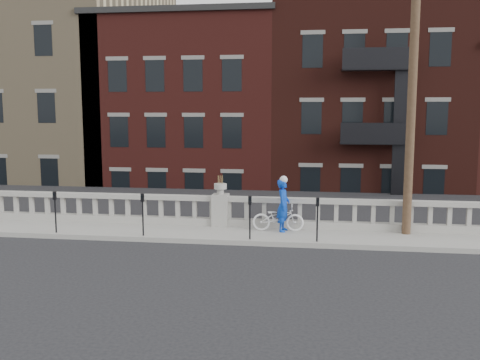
# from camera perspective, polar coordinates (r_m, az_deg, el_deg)

# --- Properties ---
(ground) EXTENTS (120.00, 120.00, 0.00)m
(ground) POSITION_cam_1_polar(r_m,az_deg,el_deg) (14.97, -4.77, -8.69)
(ground) COLOR black
(ground) RESTS_ON ground
(sidewalk) EXTENTS (32.00, 2.20, 0.15)m
(sidewalk) POSITION_cam_1_polar(r_m,az_deg,el_deg) (17.78, -2.62, -5.76)
(sidewalk) COLOR gray
(sidewalk) RESTS_ON ground
(balustrade) EXTENTS (28.00, 0.34, 1.03)m
(balustrade) POSITION_cam_1_polar(r_m,az_deg,el_deg) (18.58, -2.09, -3.39)
(balustrade) COLOR gray
(balustrade) RESTS_ON sidewalk
(planter_pedestal) EXTENTS (0.55, 0.55, 1.76)m
(planter_pedestal) POSITION_cam_1_polar(r_m,az_deg,el_deg) (18.54, -2.10, -2.81)
(planter_pedestal) COLOR gray
(planter_pedestal) RESTS_ON sidewalk
(lower_level) EXTENTS (80.00, 44.00, 20.80)m
(lower_level) POSITION_cam_1_polar(r_m,az_deg,el_deg) (37.16, 3.95, 5.28)
(lower_level) COLOR #605E59
(lower_level) RESTS_ON ground
(utility_pole) EXTENTS (1.60, 0.28, 10.00)m
(utility_pole) POSITION_cam_1_polar(r_m,az_deg,el_deg) (17.87, 17.95, 10.62)
(utility_pole) COLOR #422D1E
(utility_pole) RESTS_ON sidewalk
(parking_meter_a) EXTENTS (0.10, 0.09, 1.36)m
(parking_meter_a) POSITION_cam_1_polar(r_m,az_deg,el_deg) (18.47, -19.12, -2.76)
(parking_meter_a) COLOR black
(parking_meter_a) RESTS_ON sidewalk
(parking_meter_b) EXTENTS (0.10, 0.09, 1.36)m
(parking_meter_b) POSITION_cam_1_polar(r_m,az_deg,el_deg) (17.33, -10.34, -3.13)
(parking_meter_b) COLOR black
(parking_meter_b) RESTS_ON sidewalk
(parking_meter_c) EXTENTS (0.10, 0.09, 1.36)m
(parking_meter_c) POSITION_cam_1_polar(r_m,az_deg,el_deg) (16.58, 1.07, -3.49)
(parking_meter_c) COLOR black
(parking_meter_c) RESTS_ON sidewalk
(parking_meter_d) EXTENTS (0.10, 0.09, 1.36)m
(parking_meter_d) POSITION_cam_1_polar(r_m,az_deg,el_deg) (16.46, 8.26, -3.65)
(parking_meter_d) COLOR black
(parking_meter_d) RESTS_ON sidewalk
(bicycle) EXTENTS (1.73, 0.68, 0.89)m
(bicycle) POSITION_cam_1_polar(r_m,az_deg,el_deg) (17.83, 4.09, -4.02)
(bicycle) COLOR white
(bicycle) RESTS_ON sidewalk
(cyclist) EXTENTS (0.50, 0.69, 1.75)m
(cyclist) POSITION_cam_1_polar(r_m,az_deg,el_deg) (17.70, 4.64, -2.70)
(cyclist) COLOR #0B38B1
(cyclist) RESTS_ON sidewalk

